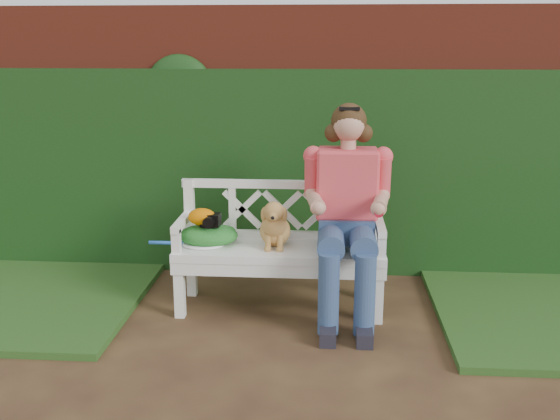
{
  "coord_description": "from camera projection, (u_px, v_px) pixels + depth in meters",
  "views": [
    {
      "loc": [
        0.3,
        -3.68,
        1.91
      ],
      "look_at": [
        -0.03,
        0.83,
        0.75
      ],
      "focal_mm": 42.0,
      "sensor_mm": 36.0,
      "label": 1
    }
  ],
  "objects": [
    {
      "name": "camera_item",
      "position": [
        211.0,
        220.0,
        4.7
      ],
      "size": [
        0.14,
        0.11,
        0.09
      ],
      "primitive_type": "cube",
      "rotation": [
        0.0,
        0.0,
        -0.07
      ],
      "color": "black",
      "rests_on": "green_bag"
    },
    {
      "name": "green_bag",
      "position": [
        208.0,
        235.0,
        4.75
      ],
      "size": [
        0.43,
        0.33,
        0.15
      ],
      "primitive_type": null,
      "rotation": [
        0.0,
        0.0,
        0.01
      ],
      "color": "#308122",
      "rests_on": "garden_bench"
    },
    {
      "name": "brick_wall",
      "position": [
        293.0,
        140.0,
        5.61
      ],
      "size": [
        10.0,
        0.3,
        2.2
      ],
      "primitive_type": "cube",
      "color": "maroon",
      "rests_on": "ground"
    },
    {
      "name": "ivy_hedge",
      "position": [
        292.0,
        173.0,
        5.46
      ],
      "size": [
        10.0,
        0.18,
        1.7
      ],
      "primitive_type": "cube",
      "color": "#1A3D13",
      "rests_on": "ground"
    },
    {
      "name": "ground",
      "position": [
        276.0,
        360.0,
        4.05
      ],
      "size": [
        60.0,
        60.0,
        0.0
      ],
      "primitive_type": "plane",
      "color": "#331F15"
    },
    {
      "name": "garden_bench",
      "position": [
        280.0,
        277.0,
        4.79
      ],
      "size": [
        1.63,
        0.74,
        0.48
      ],
      "primitive_type": null,
      "rotation": [
        0.0,
        0.0,
        0.09
      ],
      "color": "white",
      "rests_on": "ground"
    },
    {
      "name": "seated_woman",
      "position": [
        347.0,
        210.0,
        4.6
      ],
      "size": [
        0.81,
        0.97,
        1.53
      ],
      "primitive_type": null,
      "rotation": [
        0.0,
        0.0,
        0.2
      ],
      "color": "#EE4B4E",
      "rests_on": "ground"
    },
    {
      "name": "tennis_racket",
      "position": [
        200.0,
        244.0,
        4.74
      ],
      "size": [
        0.63,
        0.4,
        0.03
      ],
      "primitive_type": null,
      "rotation": [
        0.0,
        0.0,
        -0.29
      ],
      "color": "white",
      "rests_on": "garden_bench"
    },
    {
      "name": "dog",
      "position": [
        275.0,
        223.0,
        4.67
      ],
      "size": [
        0.35,
        0.39,
        0.36
      ],
      "primitive_type": null,
      "rotation": [
        0.0,
        0.0,
        -0.42
      ],
      "color": "#A95D26",
      "rests_on": "garden_bench"
    },
    {
      "name": "baseball_glove",
      "position": [
        202.0,
        217.0,
        4.71
      ],
      "size": [
        0.24,
        0.21,
        0.13
      ],
      "primitive_type": "ellipsoid",
      "rotation": [
        0.0,
        0.0,
        0.36
      ],
      "color": "#CF6901",
      "rests_on": "green_bag"
    }
  ]
}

